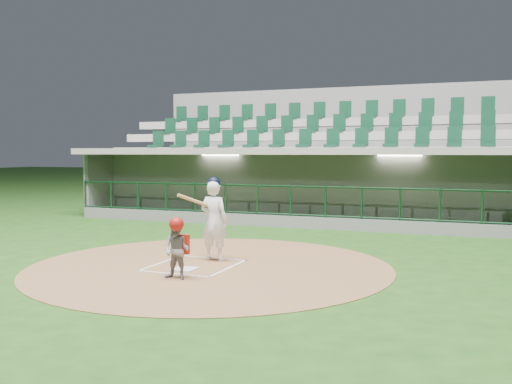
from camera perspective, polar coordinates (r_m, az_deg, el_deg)
ground at (r=11.78m, az=-5.50°, el=-7.13°), size 120.00×120.00×0.00m
dirt_circle at (r=11.47m, az=-4.61°, el=-7.39°), size 7.20×7.20×0.01m
home_plate at (r=11.17m, az=-7.14°, el=-7.64°), size 0.43×0.43×0.02m
batter_box_chalk at (r=11.51m, az=-6.18°, el=-7.30°), size 1.55×1.80×0.01m
dugout_structure at (r=18.87m, az=5.75°, el=0.00°), size 16.40×3.70×3.00m
seating_deck at (r=21.87m, az=7.46°, el=1.75°), size 17.00×6.72×5.15m
batter at (r=11.90m, az=-4.23°, el=-2.66°), size 0.86×0.86×1.75m
catcher at (r=10.27m, az=-7.92°, el=-5.57°), size 0.52×0.41×1.11m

